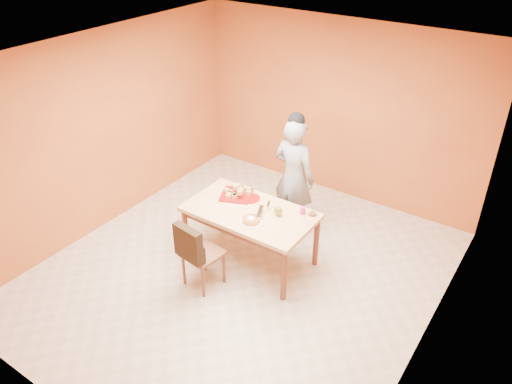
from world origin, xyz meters
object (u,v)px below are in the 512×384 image
Objects in this scene: pastry_platter at (236,195)px; red_dinner_plate at (250,198)px; egg_ornament at (278,211)px; dining_table at (250,217)px; dining_chair at (202,253)px; person at (294,177)px; magenta_glass at (303,211)px; checker_tin at (312,214)px; sponge_cake at (251,220)px.

pastry_platter is 0.20m from red_dinner_plate.
pastry_platter is 0.70m from egg_ornament.
pastry_platter is (-0.35, 0.19, 0.11)m from dining_table.
pastry_platter is at bearing 106.86° from dining_chair.
person is 4.43× the size of pastry_platter.
dining_table is 0.95× the size of person.
person is 18.25× the size of magenta_glass.
checker_tin reaches higher than pastry_platter.
dining_chair is at bearing -105.99° from dining_table.
egg_ornament is (0.19, 0.31, 0.03)m from sponge_cake.
dining_chair reaches higher than magenta_glass.
egg_ornament is at bearing 58.78° from sponge_cake.
red_dinner_plate is at bearing 124.24° from dining_table.
checker_tin is at bearing 8.78° from pastry_platter.
dining_chair reaches higher than checker_tin.
red_dinner_plate is 0.54m from sponge_cake.
magenta_glass is at bearing 50.92° from sponge_cake.
dining_chair is (-0.20, -0.71, -0.19)m from dining_table.
dining_table is 0.41m from pastry_platter.
magenta_glass is (0.77, 1.02, 0.33)m from dining_chair.
egg_ornament is 1.48× the size of checker_tin.
red_dinner_plate is (-0.24, -0.68, -0.07)m from person.
dining_chair is 1.04m from egg_ornament.
person is at bearing 93.67° from sponge_cake.
person reaches higher than checker_tin.
egg_ornament reaches higher than red_dinner_plate.
dining_table is 0.93m from person.
person is (0.08, 0.91, 0.18)m from dining_table.
dining_table is 4.21× the size of pastry_platter.
egg_ornament is at bearing 110.89° from person.
sponge_cake is 0.65m from magenta_glass.
sponge_cake is 0.76m from checker_tin.
dining_table is 0.29m from sponge_cake.
checker_tin reaches higher than red_dinner_plate.
dining_table is 11.67× the size of egg_ornament.
sponge_cake is (0.36, 0.51, 0.32)m from dining_chair.
egg_ornament is (0.34, 0.11, 0.16)m from dining_table.
person is (0.29, 1.62, 0.36)m from dining_chair.
dining_chair reaches higher than sponge_cake.
pastry_platter is at bearing -172.91° from magenta_glass.
red_dinner_plate is (0.05, 0.94, 0.29)m from dining_chair.
magenta_glass is 1.00× the size of checker_tin.
pastry_platter is 0.64m from sponge_cake.
person is 0.84m from pastry_platter.
magenta_glass is at bearing -158.16° from checker_tin.
person is 18.20× the size of checker_tin.
pastry_platter reaches higher than dining_table.
red_dinner_plate is at bearing 145.53° from egg_ornament.
pastry_platter is at bearing 141.95° from sponge_cake.
pastry_platter is 1.50× the size of red_dinner_plate.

